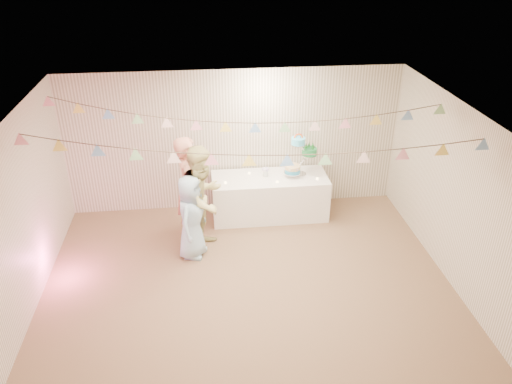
{
  "coord_description": "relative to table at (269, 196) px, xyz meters",
  "views": [
    {
      "loc": [
        -0.56,
        -5.83,
        4.72
      ],
      "look_at": [
        0.2,
        0.8,
        1.15
      ],
      "focal_mm": 35.0,
      "sensor_mm": 36.0,
      "label": 1
    }
  ],
  "objects": [
    {
      "name": "cake_stand",
      "position": [
        0.55,
        0.05,
        0.73
      ],
      "size": [
        0.66,
        0.39,
        0.74
      ],
      "primitive_type": null,
      "color": "silver",
      "rests_on": "table"
    },
    {
      "name": "front_wall",
      "position": [
        -0.59,
        -4.53,
        0.91
      ],
      "size": [
        6.0,
        6.0,
        0.0
      ],
      "primitive_type": "plane",
      "color": "silver",
      "rests_on": "ground"
    },
    {
      "name": "person_child",
      "position": [
        -1.39,
        -1.11,
        0.31
      ],
      "size": [
        0.66,
        0.8,
        1.4
      ],
      "primitive_type": "imported",
      "rotation": [
        0.0,
        0.0,
        1.22
      ],
      "color": "#9DC2DF",
      "rests_on": "floor"
    },
    {
      "name": "cake_bottom",
      "position": [
        0.4,
        -0.01,
        0.45
      ],
      "size": [
        0.31,
        0.31,
        0.15
      ],
      "primitive_type": null,
      "color": "#2992C2",
      "rests_on": "cake_stand"
    },
    {
      "name": "bunting_front",
      "position": [
        -0.59,
        -2.23,
        1.93
      ],
      "size": [
        5.6,
        0.9,
        0.36
      ],
      "primitive_type": null,
      "color": "#72A5E5",
      "rests_on": "ceiling"
    },
    {
      "name": "floor",
      "position": [
        -0.59,
        -2.03,
        -0.39
      ],
      "size": [
        6.0,
        6.0,
        0.0
      ],
      "primitive_type": "plane",
      "color": "brown",
      "rests_on": "ground"
    },
    {
      "name": "left_wall",
      "position": [
        -3.59,
        -2.03,
        0.91
      ],
      "size": [
        5.0,
        5.0,
        0.0
      ],
      "primitive_type": "plane",
      "color": "silver",
      "rests_on": "ground"
    },
    {
      "name": "tealight_4",
      "position": [
        0.82,
        -0.18,
        0.4
      ],
      "size": [
        0.04,
        0.04,
        0.03
      ],
      "primitive_type": "cylinder",
      "color": "#FFD88C",
      "rests_on": "table"
    },
    {
      "name": "tealight_1",
      "position": [
        -0.35,
        0.18,
        0.4
      ],
      "size": [
        0.04,
        0.04,
        0.03
      ],
      "primitive_type": "cylinder",
      "color": "#FFD88C",
      "rests_on": "table"
    },
    {
      "name": "cake_top_tier",
      "position": [
        0.49,
        0.02,
        0.99
      ],
      "size": [
        0.25,
        0.25,
        0.19
      ],
      "primitive_type": null,
      "color": "#4ECEF6",
      "rests_on": "cake_stand"
    },
    {
      "name": "tealight_0",
      "position": [
        -0.8,
        -0.15,
        0.4
      ],
      "size": [
        0.04,
        0.04,
        0.03
      ],
      "primitive_type": "cylinder",
      "color": "#FFD88C",
      "rests_on": "table"
    },
    {
      "name": "back_wall",
      "position": [
        -0.59,
        0.47,
        0.91
      ],
      "size": [
        6.0,
        6.0,
        0.0
      ],
      "primitive_type": "plane",
      "color": "silver",
      "rests_on": "ground"
    },
    {
      "name": "platter",
      "position": [
        -0.52,
        -0.05,
        0.37
      ],
      "size": [
        0.3,
        0.3,
        0.02
      ],
      "primitive_type": "cylinder",
      "color": "white",
      "rests_on": "table"
    },
    {
      "name": "cake_middle",
      "position": [
        0.73,
        0.14,
        0.72
      ],
      "size": [
        0.27,
        0.27,
        0.22
      ],
      "primitive_type": null,
      "color": "#1B7D3D",
      "rests_on": "cake_stand"
    },
    {
      "name": "tealight_2",
      "position": [
        0.1,
        -0.22,
        0.4
      ],
      "size": [
        0.04,
        0.04,
        0.03
      ],
      "primitive_type": "cylinder",
      "color": "#FFD88C",
      "rests_on": "table"
    },
    {
      "name": "table",
      "position": [
        0.0,
        0.0,
        0.0
      ],
      "size": [
        2.06,
        0.82,
        0.77
      ],
      "primitive_type": "cube",
      "color": "white",
      "rests_on": "floor"
    },
    {
      "name": "right_wall",
      "position": [
        2.41,
        -2.03,
        0.91
      ],
      "size": [
        5.0,
        5.0,
        0.0
      ],
      "primitive_type": "plane",
      "color": "silver",
      "rests_on": "ground"
    },
    {
      "name": "tealight_3",
      "position": [
        0.35,
        0.22,
        0.4
      ],
      "size": [
        0.04,
        0.04,
        0.03
      ],
      "primitive_type": "cylinder",
      "color": "#FFD88C",
      "rests_on": "table"
    },
    {
      "name": "person_adult_a",
      "position": [
        -1.41,
        -0.53,
        0.52
      ],
      "size": [
        0.46,
        0.68,
        1.81
      ],
      "primitive_type": "imported",
      "rotation": [
        0.0,
        0.0,
        1.54
      ],
      "color": "tan",
      "rests_on": "floor"
    },
    {
      "name": "bunting_back",
      "position": [
        -0.59,
        -0.93,
        1.96
      ],
      "size": [
        5.6,
        1.1,
        0.4
      ],
      "primitive_type": null,
      "color": "pink",
      "rests_on": "ceiling"
    },
    {
      "name": "ceiling",
      "position": [
        -0.59,
        -2.03,
        2.21
      ],
      "size": [
        6.0,
        6.0,
        0.0
      ],
      "primitive_type": "plane",
      "color": "silver",
      "rests_on": "ground"
    },
    {
      "name": "posy",
      "position": [
        -0.07,
        0.05,
        0.45
      ],
      "size": [
        0.15,
        0.15,
        0.17
      ],
      "primitive_type": null,
      "color": "white",
      "rests_on": "table"
    },
    {
      "name": "person_adult_b",
      "position": [
        -1.19,
        -0.91,
        0.51
      ],
      "size": [
        1.07,
        1.11,
        1.8
      ],
      "primitive_type": "imported",
      "rotation": [
        0.0,
        0.0,
        0.94
      ],
      "color": "#CBC27D",
      "rests_on": "floor"
    }
  ]
}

